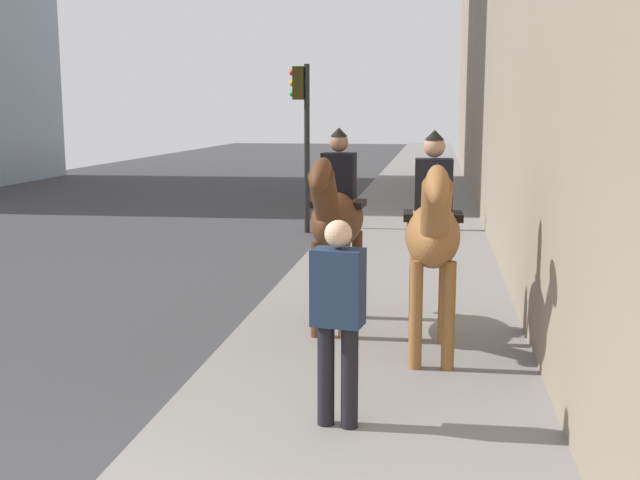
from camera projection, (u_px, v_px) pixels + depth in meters
mounted_horse_near at (337, 217)px, 9.01m from camera, size 2.15×0.64×2.35m
mounted_horse_far at (433, 232)px, 7.94m from camera, size 2.15×0.62×2.35m
pedestrian_greeting at (338, 310)px, 6.23m from camera, size 0.32×0.44×1.70m
traffic_light_near_curb at (303, 120)px, 16.86m from camera, size 0.20×0.44×3.65m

